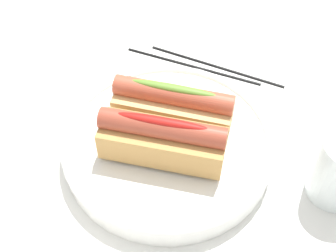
# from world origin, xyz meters

# --- Properties ---
(ground_plane) EXTENTS (2.40, 2.40, 0.00)m
(ground_plane) POSITION_xyz_m (0.00, 0.00, 0.00)
(ground_plane) COLOR white
(serving_bowl) EXTENTS (0.27, 0.27, 0.03)m
(serving_bowl) POSITION_xyz_m (0.01, 0.01, 0.02)
(serving_bowl) COLOR white
(serving_bowl) RESTS_ON ground_plane
(hotdog_front) EXTENTS (0.15, 0.06, 0.06)m
(hotdog_front) POSITION_xyz_m (0.02, -0.02, 0.06)
(hotdog_front) COLOR #DBB270
(hotdog_front) RESTS_ON serving_bowl
(hotdog_back) EXTENTS (0.15, 0.07, 0.06)m
(hotdog_back) POSITION_xyz_m (0.01, 0.03, 0.06)
(hotdog_back) COLOR tan
(hotdog_back) RESTS_ON serving_bowl
(chopstick_near) EXTENTS (0.22, 0.01, 0.01)m
(chopstick_near) POSITION_xyz_m (0.03, -0.17, 0.00)
(chopstick_near) COLOR black
(chopstick_near) RESTS_ON ground_plane
(chopstick_far) EXTENTS (0.22, 0.03, 0.01)m
(chopstick_far) POSITION_xyz_m (0.00, -0.18, 0.00)
(chopstick_far) COLOR black
(chopstick_far) RESTS_ON ground_plane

